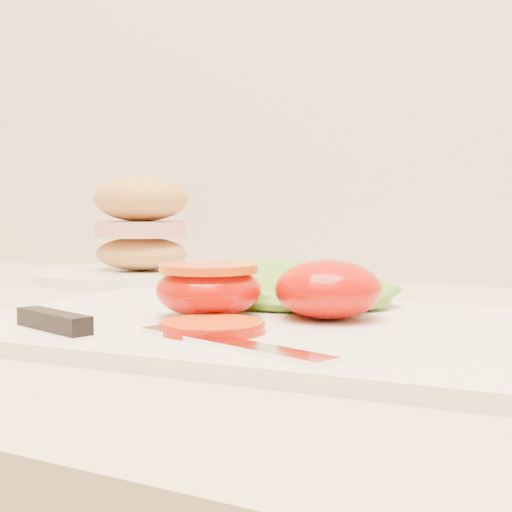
% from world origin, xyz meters
% --- Properties ---
extents(cutting_board, '(0.41, 0.31, 0.01)m').
position_xyz_m(cutting_board, '(-0.34, 1.61, 0.94)').
color(cutting_board, white).
rests_on(cutting_board, counter).
extents(tomato_half_dome, '(0.08, 0.08, 0.04)m').
position_xyz_m(tomato_half_dome, '(-0.29, 1.64, 0.96)').
color(tomato_half_dome, '#BA1600').
rests_on(tomato_half_dome, cutting_board).
extents(tomato_half_cut, '(0.08, 0.08, 0.04)m').
position_xyz_m(tomato_half_cut, '(-0.37, 1.61, 0.96)').
color(tomato_half_cut, '#BA1600').
rests_on(tomato_half_cut, cutting_board).
extents(tomato_slice_0, '(0.07, 0.07, 0.01)m').
position_xyz_m(tomato_slice_0, '(-0.33, 1.55, 0.94)').
color(tomato_slice_0, '#DC4D08').
rests_on(tomato_slice_0, cutting_board).
extents(lettuce_leaf_0, '(0.19, 0.15, 0.03)m').
position_xyz_m(lettuce_leaf_0, '(-0.36, 1.69, 0.96)').
color(lettuce_leaf_0, '#6CBB31').
rests_on(lettuce_leaf_0, cutting_board).
extents(lettuce_leaf_1, '(0.13, 0.11, 0.02)m').
position_xyz_m(lettuce_leaf_1, '(-0.31, 1.70, 0.95)').
color(lettuce_leaf_1, '#6CBB31').
rests_on(lettuce_leaf_1, cutting_board).
extents(knife, '(0.24, 0.06, 0.01)m').
position_xyz_m(knife, '(-0.38, 1.51, 0.94)').
color(knife, silver).
rests_on(knife, cutting_board).
extents(sandwich_plate, '(0.26, 0.26, 0.13)m').
position_xyz_m(sandwich_plate, '(-0.64, 1.88, 0.98)').
color(sandwich_plate, white).
rests_on(sandwich_plate, counter).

